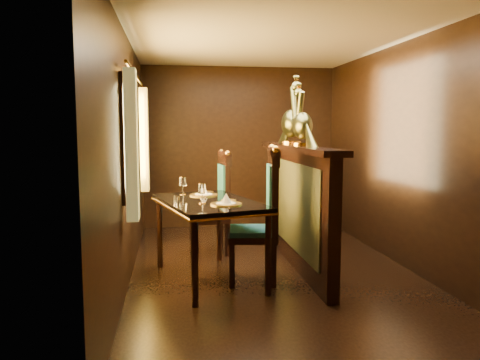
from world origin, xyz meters
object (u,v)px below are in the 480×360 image
Objects in this scene: peacock_left at (303,114)px; dining_table at (208,208)px; chair_left at (265,211)px; chair_right at (218,200)px; peacock_right at (292,111)px.

dining_table is at bearing -167.98° from peacock_left.
chair_left is 1.08× the size of chair_right.
dining_table is at bearing 177.15° from chair_left.
chair_left is at bearing -78.22° from chair_right.
chair_left is 1.21m from chair_right.
chair_left is 1.37m from peacock_right.
peacock_right is at bearing 18.37° from dining_table.
peacock_left reaches higher than chair_right.
peacock_right is at bearing 66.52° from chair_left.
dining_table is 2.31× the size of peacock_left.
chair_right is at bearing 114.39° from chair_left.
chair_left is at bearing -25.38° from dining_table.
chair_right is 1.66× the size of peacock_right.
chair_right is 1.41m from peacock_right.
peacock_right is (0.47, 0.78, 1.02)m from chair_left.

